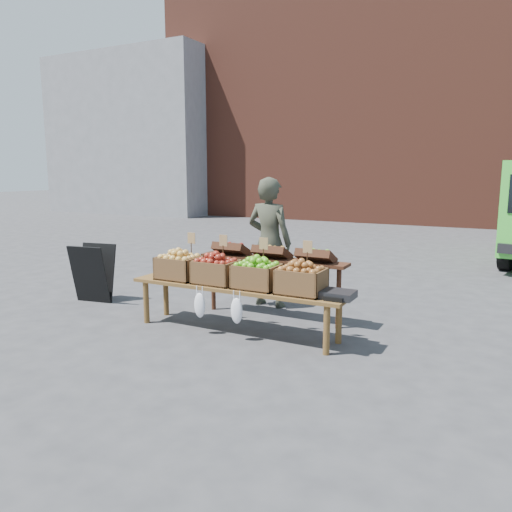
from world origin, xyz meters
The scene contains 12 objects.
ground centered at (0.00, 0.00, 0.00)m, with size 80.00×80.00×0.00m, color #3F3F41.
brick_building centered at (0.00, 15.00, 5.00)m, with size 24.00×4.00×10.00m, color brown.
grey_building centered at (-14.00, 13.00, 3.50)m, with size 8.00×3.00×7.00m, color gray.
vendor centered at (-1.22, 1.18, 0.91)m, with size 0.66×0.44×1.82m, color #383B2D.
chalkboard_sign centered at (-3.59, 0.17, 0.43)m, with size 0.57×0.31×0.86m, color black, non-canonical shape.
back_table centered at (-0.91, 0.63, 0.52)m, with size 2.10×0.44×1.04m, color #3B1F11, non-canonical shape.
display_bench centered at (-1.03, -0.09, 0.28)m, with size 2.70×0.56×0.57m, color brown, non-canonical shape.
crate_golden_apples centered at (-1.85, -0.09, 0.71)m, with size 0.50×0.40×0.28m, color gold, non-canonical shape.
crate_russet_pears centered at (-1.30, -0.09, 0.71)m, with size 0.50×0.40×0.28m, color #690A03, non-canonical shape.
crate_red_apples centered at (-0.75, -0.09, 0.71)m, with size 0.50×0.40×0.28m, color #398E0F, non-canonical shape.
crate_green_apples centered at (-0.20, -0.09, 0.71)m, with size 0.50×0.40×0.28m, color #9E5B25, non-canonical shape.
weighing_scale centered at (0.22, -0.09, 0.61)m, with size 0.34×0.30×0.08m, color black.
Camera 1 is at (1.84, -5.05, 1.91)m, focal length 35.00 mm.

